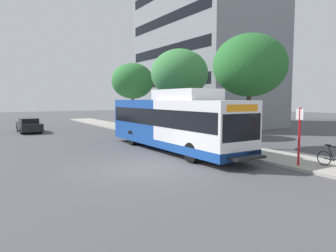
{
  "coord_description": "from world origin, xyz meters",
  "views": [
    {
      "loc": [
        -6.17,
        -12.03,
        3.13
      ],
      "look_at": [
        2.89,
        2.48,
        1.6
      ],
      "focal_mm": 32.73,
      "sensor_mm": 36.0,
      "label": 1
    }
  ],
  "objects_px": {
    "bus_stop_sign_pole": "(299,132)",
    "street_tree_mid_block": "(180,74)",
    "street_tree_near_stop": "(250,66)",
    "street_tree_far_block": "(133,81)",
    "bicycle_parked": "(336,158)",
    "transit_bus": "(172,122)",
    "parked_car_far_lane": "(29,125)"
  },
  "relations": [
    {
      "from": "bus_stop_sign_pole",
      "to": "street_tree_mid_block",
      "type": "height_order",
      "value": "street_tree_mid_block"
    },
    {
      "from": "bus_stop_sign_pole",
      "to": "street_tree_mid_block",
      "type": "relative_size",
      "value": 0.37
    },
    {
      "from": "bus_stop_sign_pole",
      "to": "street_tree_near_stop",
      "type": "relative_size",
      "value": 0.37
    },
    {
      "from": "street_tree_far_block",
      "to": "street_tree_near_stop",
      "type": "bearing_deg",
      "value": -89.67
    },
    {
      "from": "bicycle_parked",
      "to": "transit_bus",
      "type": "bearing_deg",
      "value": 111.06
    },
    {
      "from": "street_tree_mid_block",
      "to": "street_tree_far_block",
      "type": "distance_m",
      "value": 8.85
    },
    {
      "from": "bus_stop_sign_pole",
      "to": "parked_car_far_lane",
      "type": "relative_size",
      "value": 0.58
    },
    {
      "from": "street_tree_mid_block",
      "to": "parked_car_far_lane",
      "type": "xyz_separation_m",
      "value": [
        -10.31,
        9.86,
        -4.53
      ]
    },
    {
      "from": "street_tree_near_stop",
      "to": "parked_car_far_lane",
      "type": "relative_size",
      "value": 1.55
    },
    {
      "from": "bus_stop_sign_pole",
      "to": "parked_car_far_lane",
      "type": "xyz_separation_m",
      "value": [
        -8.09,
        22.67,
        -0.99
      ]
    },
    {
      "from": "street_tree_mid_block",
      "to": "street_tree_far_block",
      "type": "xyz_separation_m",
      "value": [
        -0.08,
        8.85,
        -0.18
      ]
    },
    {
      "from": "bus_stop_sign_pole",
      "to": "street_tree_mid_block",
      "type": "xyz_separation_m",
      "value": [
        2.22,
        12.81,
        3.55
      ]
    },
    {
      "from": "bus_stop_sign_pole",
      "to": "parked_car_far_lane",
      "type": "distance_m",
      "value": 24.09
    },
    {
      "from": "street_tree_near_stop",
      "to": "parked_car_far_lane",
      "type": "xyz_separation_m",
      "value": [
        -10.32,
        17.53,
        -4.5
      ]
    },
    {
      "from": "bicycle_parked",
      "to": "parked_car_far_lane",
      "type": "bearing_deg",
      "value": 110.83
    },
    {
      "from": "street_tree_near_stop",
      "to": "street_tree_far_block",
      "type": "distance_m",
      "value": 16.53
    },
    {
      "from": "transit_bus",
      "to": "bicycle_parked",
      "type": "height_order",
      "value": "transit_bus"
    },
    {
      "from": "transit_bus",
      "to": "parked_car_far_lane",
      "type": "distance_m",
      "value": 16.73
    },
    {
      "from": "street_tree_mid_block",
      "to": "street_tree_near_stop",
      "type": "bearing_deg",
      "value": -89.89
    },
    {
      "from": "bicycle_parked",
      "to": "street_tree_near_stop",
      "type": "xyz_separation_m",
      "value": [
        1.25,
        6.3,
        4.6
      ]
    },
    {
      "from": "street_tree_far_block",
      "to": "parked_car_far_lane",
      "type": "distance_m",
      "value": 11.16
    },
    {
      "from": "bus_stop_sign_pole",
      "to": "street_tree_near_stop",
      "type": "xyz_separation_m",
      "value": [
        2.23,
        5.13,
        3.51
      ]
    },
    {
      "from": "bicycle_parked",
      "to": "street_tree_far_block",
      "type": "height_order",
      "value": "street_tree_far_block"
    },
    {
      "from": "transit_bus",
      "to": "bus_stop_sign_pole",
      "type": "bearing_deg",
      "value": -72.79
    },
    {
      "from": "street_tree_near_stop",
      "to": "bicycle_parked",
      "type": "bearing_deg",
      "value": -101.27
    },
    {
      "from": "street_tree_near_stop",
      "to": "street_tree_mid_block",
      "type": "height_order",
      "value": "street_tree_mid_block"
    },
    {
      "from": "bus_stop_sign_pole",
      "to": "bicycle_parked",
      "type": "height_order",
      "value": "bus_stop_sign_pole"
    },
    {
      "from": "bus_stop_sign_pole",
      "to": "street_tree_mid_block",
      "type": "distance_m",
      "value": 13.48
    },
    {
      "from": "street_tree_mid_block",
      "to": "street_tree_far_block",
      "type": "bearing_deg",
      "value": 90.51
    },
    {
      "from": "transit_bus",
      "to": "bus_stop_sign_pole",
      "type": "relative_size",
      "value": 4.71
    },
    {
      "from": "bus_stop_sign_pole",
      "to": "parked_car_far_lane",
      "type": "height_order",
      "value": "bus_stop_sign_pole"
    },
    {
      "from": "bus_stop_sign_pole",
      "to": "street_tree_far_block",
      "type": "bearing_deg",
      "value": 84.36
    }
  ]
}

